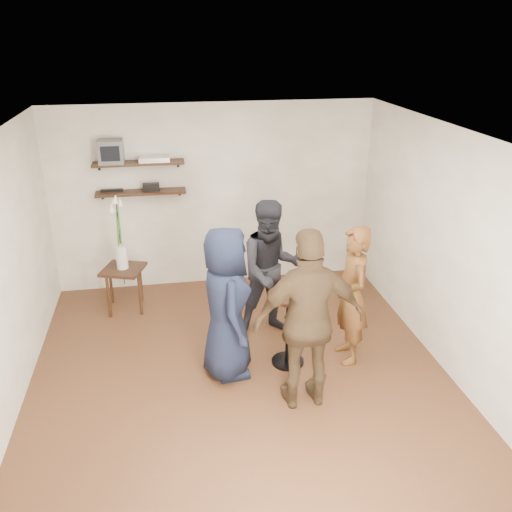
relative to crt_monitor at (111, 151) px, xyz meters
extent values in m
cube|color=#452316|center=(1.34, -2.38, -2.04)|extent=(4.50, 5.00, 0.04)
cube|color=white|center=(1.34, -2.38, 0.60)|extent=(4.50, 5.00, 0.04)
cube|color=white|center=(1.34, 0.15, -0.72)|extent=(4.50, 0.04, 2.60)
cube|color=white|center=(1.34, -4.89, -0.72)|extent=(4.50, 0.04, 2.60)
cube|color=white|center=(3.61, -2.38, -0.72)|extent=(0.04, 5.00, 2.60)
cube|color=black|center=(0.34, 0.00, -0.17)|extent=(1.20, 0.25, 0.04)
cube|color=black|center=(0.34, 0.00, -0.57)|extent=(1.20, 0.25, 0.04)
cube|color=#59595B|center=(0.00, 0.00, 0.00)|extent=(0.32, 0.30, 0.30)
cube|color=silver|center=(0.55, 0.00, -0.12)|extent=(0.40, 0.24, 0.06)
cube|color=black|center=(0.48, 0.00, -0.50)|extent=(0.22, 0.10, 0.10)
cube|color=black|center=(-0.05, 0.05, -0.54)|extent=(0.30, 0.05, 0.03)
cube|color=black|center=(0.05, -0.56, -1.44)|extent=(0.63, 0.63, 0.04)
cylinder|color=black|center=(-0.15, -0.76, -1.74)|extent=(0.04, 0.04, 0.56)
cylinder|color=black|center=(0.25, -0.76, -1.74)|extent=(0.04, 0.04, 0.56)
cylinder|color=black|center=(-0.15, -0.36, -1.74)|extent=(0.04, 0.04, 0.56)
cylinder|color=black|center=(0.25, -0.36, -1.74)|extent=(0.04, 0.04, 0.56)
cylinder|color=silver|center=(0.05, -0.56, -1.26)|extent=(0.15, 0.15, 0.32)
cylinder|color=#356C1E|center=(0.03, -0.56, -0.94)|extent=(0.01, 0.07, 0.58)
cone|color=white|center=(-0.01, -0.56, -0.58)|extent=(0.07, 0.09, 0.13)
cylinder|color=#356C1E|center=(0.06, -0.55, -0.91)|extent=(0.04, 0.06, 0.64)
cone|color=white|center=(0.09, -0.53, -0.52)|extent=(0.11, 0.13, 0.13)
cylinder|color=#356C1E|center=(0.05, -0.57, -0.87)|extent=(0.10, 0.09, 0.70)
cone|color=white|center=(0.05, -0.60, -0.46)|extent=(0.14, 0.13, 0.14)
cylinder|color=black|center=(1.90, -2.18, -1.17)|extent=(0.48, 0.48, 0.04)
cylinder|color=black|center=(1.90, -2.18, -1.59)|extent=(0.06, 0.06, 0.80)
cylinder|color=black|center=(1.90, -2.18, -2.00)|extent=(0.37, 0.37, 0.03)
cylinder|color=silver|center=(1.85, -2.22, -1.15)|extent=(0.06, 0.06, 0.00)
cylinder|color=silver|center=(1.85, -2.22, -1.10)|extent=(0.01, 0.01, 0.08)
cylinder|color=silver|center=(1.85, -2.22, -1.01)|extent=(0.06, 0.06, 0.10)
cylinder|color=#DABC5A|center=(1.85, -2.22, -1.03)|extent=(0.06, 0.06, 0.06)
cylinder|color=silver|center=(1.97, -2.22, -1.15)|extent=(0.06, 0.06, 0.00)
cylinder|color=silver|center=(1.97, -2.22, -1.10)|extent=(0.01, 0.01, 0.09)
cylinder|color=silver|center=(1.97, -2.22, -1.01)|extent=(0.06, 0.06, 0.11)
cylinder|color=#DABC5A|center=(1.97, -2.22, -1.03)|extent=(0.06, 0.06, 0.06)
cylinder|color=silver|center=(1.87, -2.13, -1.15)|extent=(0.06, 0.06, 0.00)
cylinder|color=silver|center=(1.87, -2.13, -1.10)|extent=(0.01, 0.01, 0.09)
cylinder|color=silver|center=(1.87, -2.13, -1.01)|extent=(0.06, 0.06, 0.10)
cylinder|color=#DABC5A|center=(1.87, -2.13, -1.03)|extent=(0.06, 0.06, 0.06)
cylinder|color=silver|center=(1.92, -2.18, -1.15)|extent=(0.06, 0.06, 0.00)
cylinder|color=silver|center=(1.92, -2.18, -1.10)|extent=(0.01, 0.01, 0.08)
cylinder|color=silver|center=(1.92, -2.18, -1.01)|extent=(0.06, 0.06, 0.10)
cylinder|color=#DABC5A|center=(1.92, -2.18, -1.03)|extent=(0.06, 0.06, 0.06)
imported|color=maroon|center=(2.60, -2.19, -1.22)|extent=(0.39, 0.59, 1.59)
imported|color=black|center=(1.85, -1.49, -1.17)|extent=(0.88, 0.71, 1.70)
imported|color=black|center=(1.21, -2.23, -1.17)|extent=(0.60, 0.86, 1.69)
imported|color=#46321E|center=(1.93, -2.87, -1.09)|extent=(1.11, 0.50, 1.86)
camera|label=1|loc=(0.66, -7.22, 1.51)|focal=38.00mm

